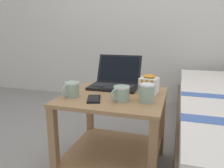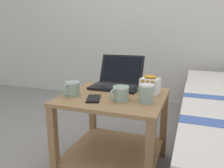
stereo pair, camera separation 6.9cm
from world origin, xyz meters
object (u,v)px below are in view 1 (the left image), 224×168
object	(u,v)px
mug_front_left	(121,93)
snack_bag	(149,85)
mug_mid_center	(72,89)
laptop	(115,81)
cell_phone	(94,99)
mug_front_right	(147,92)

from	to	relation	value
mug_front_left	snack_bag	bearing A→B (deg)	57.91
mug_front_left	mug_mid_center	xyz separation A→B (m)	(-0.31, -0.01, 0.00)
laptop	mug_mid_center	distance (m)	0.36
mug_mid_center	laptop	bearing A→B (deg)	59.54
laptop	mug_mid_center	world-z (taller)	laptop
laptop	cell_phone	distance (m)	0.34
laptop	snack_bag	world-z (taller)	laptop
mug_front_left	mug_front_right	world-z (taller)	mug_front_right
mug_front_right	cell_phone	world-z (taller)	mug_front_right
mug_front_left	cell_phone	size ratio (longest dim) A/B	0.72
laptop	mug_front_right	distance (m)	0.39
mug_front_right	cell_phone	size ratio (longest dim) A/B	0.65
laptop	mug_mid_center	size ratio (longest dim) A/B	2.68
mug_front_left	snack_bag	world-z (taller)	snack_bag
laptop	mug_front_left	bearing A→B (deg)	-67.79
laptop	mug_front_left	size ratio (longest dim) A/B	2.75
mug_mid_center	mug_front_right	bearing A→B (deg)	3.72
mug_front_right	cell_phone	bearing A→B (deg)	-170.32
mug_front_left	snack_bag	distance (m)	0.24
laptop	snack_bag	bearing A→B (deg)	-21.44
mug_front_left	cell_phone	distance (m)	0.16
mug_front_left	mug_front_right	bearing A→B (deg)	8.41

